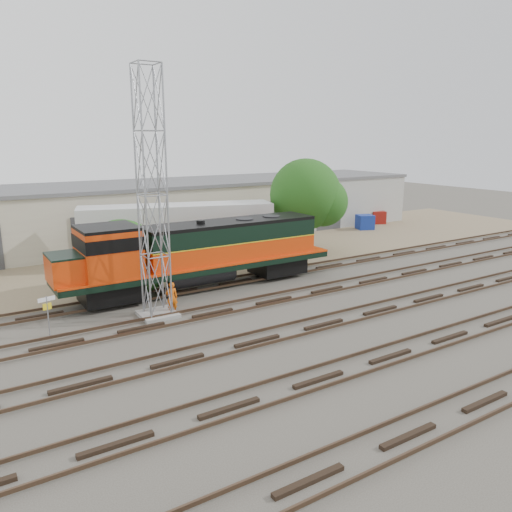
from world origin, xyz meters
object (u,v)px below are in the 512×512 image
signal_tower (152,200)px  semi_trailer (182,226)px  locomotive (197,252)px  worker (172,298)px

signal_tower → semi_trailer: 12.61m
locomotive → signal_tower: (-3.88, -3.17, 3.80)m
locomotive → semi_trailer: (2.27, 7.28, 0.34)m
locomotive → signal_tower: bearing=-140.8°
locomotive → worker: (-3.04, -3.13, -1.57)m
worker → semi_trailer: semi_trailer is taller
signal_tower → semi_trailer: bearing=59.5°
worker → semi_trailer: bearing=-103.0°
signal_tower → semi_trailer: (6.15, 10.45, -3.46)m
locomotive → semi_trailer: size_ratio=1.22×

